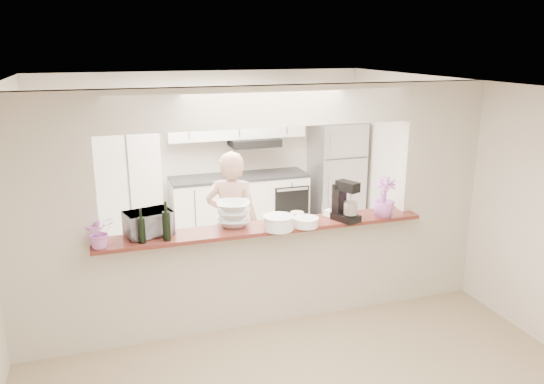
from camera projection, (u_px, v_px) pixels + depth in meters
name	position (u px, v px, depth m)	size (l,w,h in m)	color
floor	(264.00, 319.00, 5.75)	(6.00, 6.00, 0.00)	tan
tile_overlay	(230.00, 264.00, 7.16)	(5.00, 2.90, 0.01)	beige
partition	(263.00, 188.00, 5.35)	(5.00, 0.15, 2.50)	beige
bar_counter	(264.00, 271.00, 5.59)	(3.40, 0.38, 1.09)	beige
kitchen_cabinets	(198.00, 176.00, 7.92)	(3.15, 0.62, 2.25)	silver
refrigerator	(336.00, 174.00, 8.56)	(0.75, 0.70, 1.70)	#B9B9BF
flower_left	(100.00, 232.00, 4.80)	(0.27, 0.24, 0.30)	pink
wine_bottle_a	(142.00, 230.00, 4.91)	(0.07, 0.07, 0.33)	black
wine_bottle_b	(167.00, 225.00, 4.98)	(0.08, 0.08, 0.38)	black
toaster_oven	(148.00, 223.00, 5.12)	(0.43, 0.29, 0.24)	#B2B1B7
serving_bowls	(234.00, 214.00, 5.38)	(0.34, 0.34, 0.25)	silver
plate_stack_a	(279.00, 223.00, 5.29)	(0.31, 0.31, 0.14)	white
plate_stack_b	(306.00, 222.00, 5.38)	(0.26, 0.26, 0.09)	white
red_bowl	(279.00, 217.00, 5.58)	(0.15, 0.15, 0.07)	maroon
tan_bowl	(297.00, 215.00, 5.64)	(0.14, 0.14, 0.07)	beige
utensil_caddy	(333.00, 208.00, 5.71)	(0.26, 0.21, 0.21)	silver
stand_mixer	(345.00, 203.00, 5.53)	(0.28, 0.33, 0.43)	black
flower_right	(384.00, 197.00, 5.65)	(0.24, 0.24, 0.43)	#AA65BD
person	(232.00, 223.00, 6.24)	(0.62, 0.41, 1.70)	tan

